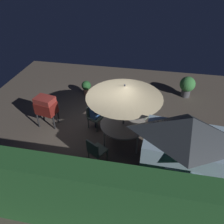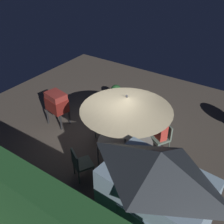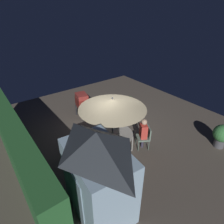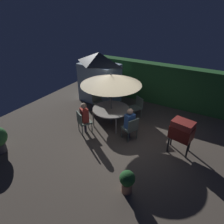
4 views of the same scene
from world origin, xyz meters
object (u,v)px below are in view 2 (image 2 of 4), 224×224
object	(u,v)px
garden_shed	(154,202)
patio_table	(125,143)
chair_near_shed	(163,136)
person_in_blue	(104,119)
chair_far_side	(103,124)
person_in_red	(161,130)
bbq_grill	(57,102)
chair_toward_hedge	(80,163)
chair_toward_house	(150,181)
potted_plant_by_shed	(116,92)
patio_umbrella	(126,103)

from	to	relation	value
garden_shed	patio_table	size ratio (longest dim) A/B	1.64
chair_near_shed	person_in_blue	world-z (taller)	person_in_blue
chair_far_side	person_in_red	size ratio (longest dim) A/B	0.71
bbq_grill	chair_toward_hedge	world-z (taller)	bbq_grill
chair_far_side	chair_toward_house	distance (m)	2.60
bbq_grill	chair_toward_house	world-z (taller)	bbq_grill
chair_near_shed	chair_toward_house	bearing A→B (deg)	105.40
garden_shed	bbq_grill	world-z (taller)	garden_shed
bbq_grill	chair_near_shed	xyz separation A→B (m)	(-3.51, -0.74, -0.33)
chair_far_side	potted_plant_by_shed	size ratio (longest dim) A/B	1.28
patio_table	chair_toward_hedge	bearing A→B (deg)	59.95
person_in_blue	chair_toward_house	bearing A→B (deg)	151.41
bbq_grill	chair_near_shed	bearing A→B (deg)	-168.02
bbq_grill	patio_table	bearing A→B (deg)	173.32
chair_near_shed	person_in_red	world-z (taller)	person_in_red
garden_shed	bbq_grill	xyz separation A→B (m)	(4.55, -2.04, -0.42)
chair_far_side	chair_toward_house	xyz separation A→B (m)	(-2.29, 1.24, 0.00)
garden_shed	potted_plant_by_shed	distance (m)	5.86
chair_toward_hedge	person_in_blue	bearing A→B (deg)	-75.53
garden_shed	patio_table	distance (m)	2.46
chair_far_side	garden_shed	bearing A→B (deg)	141.49
bbq_grill	patio_umbrella	bearing A→B (deg)	173.32
chair_near_shed	chair_toward_hedge	world-z (taller)	same
chair_toward_house	chair_near_shed	bearing A→B (deg)	-74.60
patio_table	potted_plant_by_shed	bearing A→B (deg)	-52.41
patio_table	chair_near_shed	distance (m)	1.27
patio_table	patio_umbrella	bearing A→B (deg)	-26.57
chair_far_side	potted_plant_by_shed	xyz separation A→B (m)	(0.92, -2.15, -0.12)
chair_near_shed	person_in_blue	xyz separation A→B (m)	(1.72, 0.56, 0.26)
chair_far_side	potted_plant_by_shed	world-z (taller)	chair_far_side
potted_plant_by_shed	chair_far_side	bearing A→B (deg)	113.12
potted_plant_by_shed	person_in_blue	size ratio (longest dim) A/B	0.56
person_in_blue	patio_umbrella	bearing A→B (deg)	154.51
chair_near_shed	potted_plant_by_shed	world-z (taller)	chair_near_shed
chair_toward_house	person_in_blue	bearing A→B (deg)	-28.59
chair_toward_hedge	patio_table	bearing A→B (deg)	-120.05
chair_toward_house	person_in_blue	size ratio (longest dim) A/B	0.71
chair_toward_hedge	potted_plant_by_shed	distance (m)	4.10
person_in_red	person_in_blue	bearing A→B (deg)	16.23
chair_toward_house	person_in_red	distance (m)	1.79
chair_near_shed	person_in_red	bearing A→B (deg)	59.51
garden_shed	person_in_red	world-z (taller)	garden_shed
person_in_red	person_in_blue	distance (m)	1.75
potted_plant_by_shed	person_in_red	distance (m)	3.19
chair_near_shed	potted_plant_by_shed	bearing A→B (deg)	-30.84
person_in_red	potted_plant_by_shed	bearing A→B (deg)	-32.39
chair_far_side	bbq_grill	bearing A→B (deg)	7.29
patio_table	chair_near_shed	xyz separation A→B (m)	(-0.64, -1.08, -0.16)
patio_umbrella	chair_far_side	xyz separation A→B (m)	(1.16, -0.56, -1.44)
chair_toward_house	person_in_blue	distance (m)	2.53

